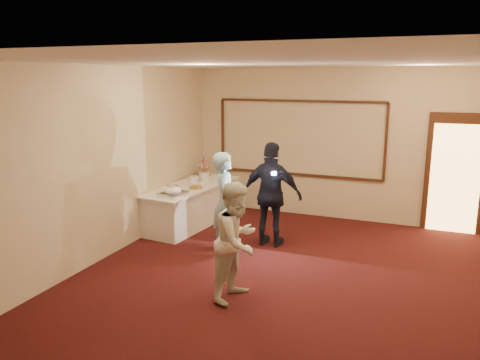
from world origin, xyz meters
name	(u,v)px	position (x,y,z in m)	size (l,w,h in m)	color
floor	(287,287)	(0.00, 0.00, 0.00)	(7.00, 7.00, 0.00)	black
room_walls	(290,141)	(0.00, 0.00, 2.03)	(6.04, 7.04, 3.02)	beige
wall_molding	(299,138)	(-0.80, 3.47, 1.60)	(3.45, 0.04, 1.55)	#33200F
doorway	(455,174)	(2.15, 3.45, 1.08)	(1.05, 0.07, 2.20)	#33200F
buffet_table	(191,205)	(-2.54, 2.03, 0.39)	(1.16, 2.44, 0.77)	white
pavlova_tray	(173,192)	(-2.45, 1.19, 0.85)	(0.42, 0.55, 0.19)	silver
cupcake_stand	(204,168)	(-2.74, 3.00, 0.93)	(0.31, 0.31, 0.45)	#C9537B
plate_stack_a	(193,180)	(-2.56, 2.18, 0.85)	(0.18, 0.18, 0.15)	white
plate_stack_b	(204,177)	(-2.47, 2.46, 0.86)	(0.21, 0.21, 0.18)	white
tart	(196,188)	(-2.32, 1.82, 0.80)	(0.27, 0.27, 0.06)	white
man	(225,203)	(-1.30, 0.88, 0.83)	(0.61, 0.40, 1.67)	#8CB9D9
woman	(237,241)	(-0.52, -0.52, 0.77)	(0.75, 0.59, 1.55)	silver
guest	(272,195)	(-0.72, 1.49, 0.89)	(1.04, 0.43, 1.78)	black
camera_flash	(274,173)	(-0.62, 1.25, 1.31)	(0.07, 0.04, 0.05)	white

